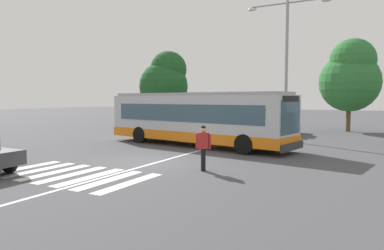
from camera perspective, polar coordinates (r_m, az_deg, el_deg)
The scene contains 12 objects.
ground_plane at distance 15.20m, azimuth -7.13°, elevation -6.03°, with size 160.00×160.00×0.00m, color #47474C.
city_transit_bus at distance 20.29m, azimuth 0.67°, elevation 1.10°, with size 11.93×4.46×3.06m.
pedestrian_crossing_street at distance 13.17m, azimuth 1.85°, elevation -3.33°, with size 0.56×0.37×1.72m.
parked_car_charcoal at distance 30.13m, azimuth -0.22°, elevation 0.56°, with size 1.88×4.50×1.35m.
parked_car_teal at distance 29.08m, azimuth 4.60°, elevation 0.42°, with size 1.96×4.54×1.35m.
parked_car_champagne at distance 27.53m, azimuth 8.96°, elevation 0.16°, with size 1.93×4.53×1.35m.
parked_car_white at distance 27.42m, azimuth 14.85°, elevation 0.05°, with size 2.16×4.63×1.35m.
twin_arm_street_lamp at distance 23.35m, azimuth 15.12°, elevation 10.99°, with size 5.20×0.32×8.85m.
background_tree_left at distance 33.51m, azimuth -4.41°, elevation 7.08°, with size 4.60×4.60×7.23m.
background_tree_right at distance 31.86m, azimuth 24.34°, elevation 7.27°, with size 4.86×4.86×7.61m.
crosswalk_painted_stripes at distance 13.37m, azimuth -18.93°, elevation -7.63°, with size 5.67×3.16×0.01m.
lane_center_line at distance 16.66m, azimuth -2.12°, elevation -5.09°, with size 0.16×24.00×0.01m, color silver.
Camera 1 is at (8.78, -12.11, 2.71)m, focal length 32.81 mm.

